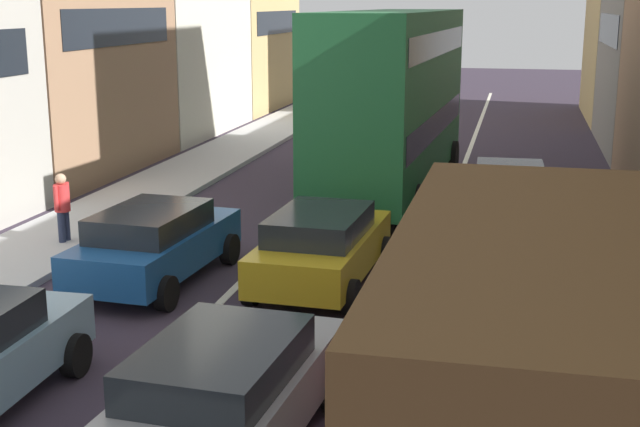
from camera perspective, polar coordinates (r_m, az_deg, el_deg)
sidewalk_left at (r=25.40m, az=-10.75°, el=1.64°), size 2.60×64.00×0.14m
lane_stripe_left at (r=23.87m, az=0.33°, el=0.95°), size 0.16×60.00×0.01m
lane_stripe_right at (r=23.39m, az=8.48°, el=0.53°), size 0.16×60.00×0.01m
building_row_left at (r=29.08m, az=-19.45°, el=12.28°), size 7.20×43.90×12.53m
removalist_box_truck at (r=8.28m, az=14.24°, el=-10.35°), size 2.71×7.71×3.58m
sedan_centre_lane_second at (r=10.53m, az=-6.27°, el=-11.63°), size 2.28×4.40×1.49m
hatchback_centre_lane_third at (r=16.46m, az=0.12°, el=-2.11°), size 2.22×4.38×1.49m
sedan_left_lane_third at (r=16.97m, az=-10.81°, el=-1.88°), size 2.28×4.40×1.49m
sedan_right_lane_behind_truck at (r=15.44m, az=11.98°, el=-3.50°), size 2.10×4.32×1.49m
wagon_right_lane_far at (r=21.37m, az=12.31°, el=1.28°), size 2.16×4.35×1.49m
bus_mid_queue_primary at (r=24.13m, az=4.82°, el=7.84°), size 3.16×10.60×5.06m
pedestrian_near_kerb at (r=19.84m, az=-16.58°, el=0.51°), size 0.34×0.54×1.66m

